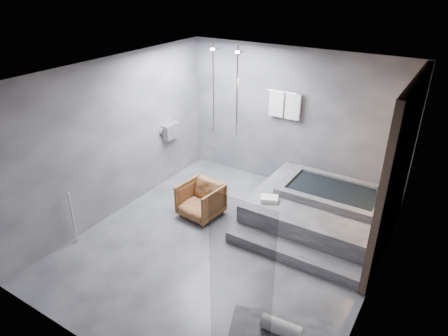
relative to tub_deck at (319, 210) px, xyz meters
The scene contains 6 objects.
room 2.02m from the tub_deck, 118.47° to the right, with size 5.00×5.04×2.82m.
tub_deck is the anchor object (origin of this frame).
tub_step 1.19m from the tub_deck, 90.00° to the right, with size 2.20×0.36×0.18m, color #37373A.
driftwood_chair 2.11m from the tub_deck, 153.92° to the right, with size 0.68×0.70×0.64m, color #422410.
rolled_towel 3.07m from the tub_deck, 78.31° to the right, with size 0.16×0.16×0.45m, color silver.
deck_towel 0.95m from the tub_deck, 141.53° to the right, with size 0.30×0.22×0.08m, color white.
Camera 1 is at (2.77, -4.48, 4.06)m, focal length 32.00 mm.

